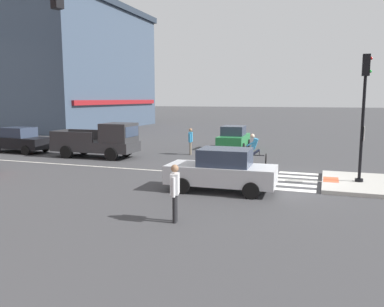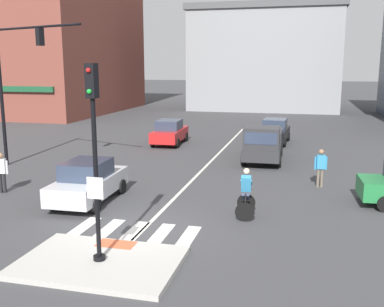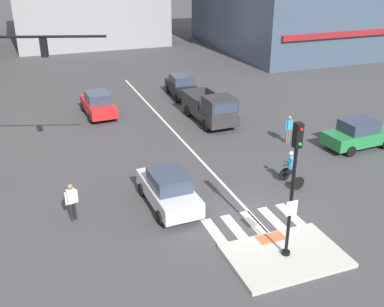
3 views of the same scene
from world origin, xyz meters
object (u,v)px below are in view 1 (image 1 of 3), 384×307
at_px(signal_pole, 364,106).
at_px(car_black_eastbound_distant, 20,140).
at_px(pedestrian_at_curb_left, 175,189).
at_px(car_silver_westbound_near, 222,170).
at_px(pickup_truck_charcoal_eastbound_far, 102,141).
at_px(pedestrian_waiting_far_side, 191,139).
at_px(car_green_cross_right, 234,138).
at_px(cyclist, 255,149).

distance_m(signal_pole, car_black_eastbound_distant, 20.69).
distance_m(signal_pole, pedestrian_at_curb_left, 8.99).
relative_size(car_silver_westbound_near, pickup_truck_charcoal_eastbound_far, 0.81).
bearing_deg(car_silver_westbound_near, pedestrian_waiting_far_side, 26.56).
bearing_deg(car_silver_westbound_near, pedestrian_at_curb_left, 175.69).
height_order(car_green_cross_right, pedestrian_waiting_far_side, pedestrian_waiting_far_side).
distance_m(signal_pole, cyclist, 6.28).
bearing_deg(pedestrian_at_curb_left, pickup_truck_charcoal_eastbound_far, 41.08).
bearing_deg(car_silver_westbound_near, car_green_cross_right, 11.10).
xyz_separation_m(car_black_eastbound_distant, pickup_truck_charcoal_eastbound_far, (-0.22, -6.36, 0.17)).
distance_m(car_green_cross_right, pedestrian_at_curb_left, 16.26).
bearing_deg(pedestrian_waiting_far_side, pedestrian_at_curb_left, -162.40).
distance_m(car_green_cross_right, pickup_truck_charcoal_eastbound_far, 9.05).
distance_m(pickup_truck_charcoal_eastbound_far, pedestrian_waiting_far_side, 5.40).
xyz_separation_m(car_black_eastbound_distant, pedestrian_waiting_far_side, (2.66, -10.93, 0.17)).
distance_m(cyclist, pedestrian_at_curb_left, 10.13).
bearing_deg(pedestrian_waiting_far_side, pickup_truck_charcoal_eastbound_far, 122.16).
bearing_deg(car_green_cross_right, car_silver_westbound_near, -168.90).
height_order(car_green_cross_right, car_silver_westbound_near, same).
xyz_separation_m(car_green_cross_right, pickup_truck_charcoal_eastbound_far, (-6.24, 6.55, 0.17)).
relative_size(signal_pole, pedestrian_waiting_far_side, 3.04).
height_order(pedestrian_at_curb_left, pedestrian_waiting_far_side, same).
xyz_separation_m(cyclist, pedestrian_waiting_far_side, (2.64, 4.51, 0.11)).
relative_size(pedestrian_at_curb_left, pedestrian_waiting_far_side, 1.00).
height_order(cyclist, pedestrian_waiting_far_side, cyclist).
bearing_deg(pickup_truck_charcoal_eastbound_far, signal_pole, -102.09).
bearing_deg(pedestrian_at_curb_left, cyclist, -2.63).
distance_m(pickup_truck_charcoal_eastbound_far, pedestrian_at_curb_left, 13.11).
relative_size(pickup_truck_charcoal_eastbound_far, pedestrian_at_curb_left, 3.08).
relative_size(car_green_cross_right, car_silver_westbound_near, 1.01).
xyz_separation_m(pedestrian_at_curb_left, pedestrian_waiting_far_side, (12.76, 4.05, 0.00)).
bearing_deg(pickup_truck_charcoal_eastbound_far, pedestrian_waiting_far_side, -57.84).
bearing_deg(car_silver_westbound_near, pickup_truck_charcoal_eastbound_far, 56.83).
bearing_deg(car_silver_westbound_near, car_black_eastbound_distant, 68.41).
xyz_separation_m(car_green_cross_right, car_black_eastbound_distant, (-6.03, 12.91, 0.00)).
bearing_deg(pickup_truck_charcoal_eastbound_far, pedestrian_at_curb_left, -138.92).
relative_size(cyclist, pedestrian_at_curb_left, 1.01).
distance_m(car_black_eastbound_distant, pedestrian_waiting_far_side, 11.25).
bearing_deg(car_green_cross_right, cyclist, -157.16).
relative_size(car_black_eastbound_distant, pedestrian_at_curb_left, 2.51).
xyz_separation_m(signal_pole, car_green_cross_right, (9.23, 7.39, -2.39)).
xyz_separation_m(car_silver_westbound_near, cyclist, (6.07, -0.16, 0.06)).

